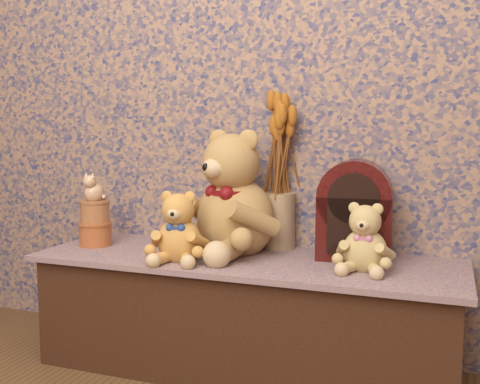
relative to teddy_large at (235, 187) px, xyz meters
The scene contains 10 objects.
display_shelf 0.46m from the teddy_large, 48.05° to the right, with size 1.52×0.51×0.42m, color #3D467D.
teddy_large is the anchor object (origin of this frame).
teddy_medium 0.26m from the teddy_large, 124.89° to the right, with size 0.21×0.25×0.26m, color #BE7E35, non-canonical shape.
teddy_small 0.52m from the teddy_large, 12.05° to the right, with size 0.19×0.22×0.24m, color tan, non-canonical shape.
cathedral_radio 0.44m from the teddy_large, ahead, with size 0.25×0.18×0.35m, color #370A0A, non-canonical shape.
ceramic_vase 0.22m from the teddy_large, 43.21° to the left, with size 0.13×0.13×0.21m, color tan.
dried_stalks 0.24m from the teddy_large, 43.21° to the left, with size 0.20×0.20×0.38m, color #AF601C, non-canonical shape.
biscuit_tin_lower 0.60m from the teddy_large, behind, with size 0.12×0.12×0.09m, color #CD883C.
biscuit_tin_upper 0.57m from the teddy_large, behind, with size 0.11×0.11×0.09m, color tan.
cat_figurine 0.56m from the teddy_large, behind, with size 0.08×0.09×0.11m, color silver, non-canonical shape.
Camera 1 is at (0.67, -0.60, 0.88)m, focal length 42.22 mm.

